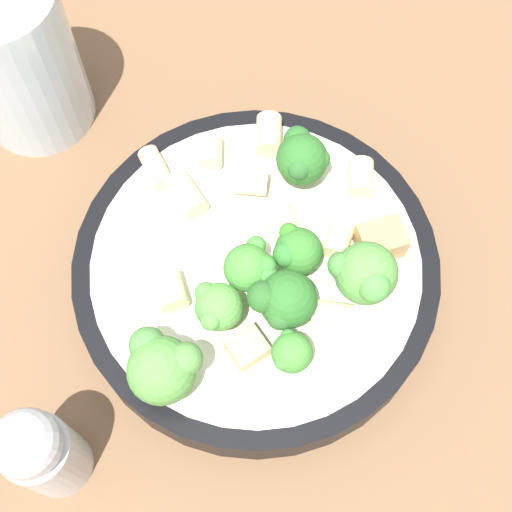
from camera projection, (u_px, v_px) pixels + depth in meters
name	position (u px, v px, depth m)	size (l,w,h in m)	color
ground_plane	(256.00, 281.00, 0.47)	(2.00, 2.00, 0.00)	brown
pasta_bowl	(256.00, 270.00, 0.46)	(0.23, 0.23, 0.03)	black
broccoli_floret_0	(296.00, 251.00, 0.43)	(0.03, 0.03, 0.03)	#93B766
broccoli_floret_1	(291.00, 353.00, 0.40)	(0.03, 0.02, 0.03)	#9EC175
broccoli_floret_2	(218.00, 307.00, 0.41)	(0.03, 0.03, 0.03)	#93B766
broccoli_floret_3	(302.00, 158.00, 0.45)	(0.03, 0.04, 0.04)	#84AD60
broccoli_floret_4	(365.00, 274.00, 0.41)	(0.04, 0.04, 0.05)	#84AD60
broccoli_floret_5	(284.00, 300.00, 0.41)	(0.04, 0.04, 0.04)	#93B766
broccoli_floret_6	(251.00, 268.00, 0.42)	(0.03, 0.03, 0.04)	#9EC175
broccoli_floret_7	(162.00, 366.00, 0.39)	(0.04, 0.04, 0.04)	#84AD60
rigatoni_0	(184.00, 196.00, 0.46)	(0.02, 0.02, 0.03)	beige
rigatoni_1	(333.00, 313.00, 0.43)	(0.01, 0.01, 0.03)	beige
rigatoni_2	(283.00, 227.00, 0.45)	(0.02, 0.02, 0.03)	beige
rigatoni_3	(210.00, 152.00, 0.47)	(0.02, 0.02, 0.02)	beige
rigatoni_4	(338.00, 240.00, 0.44)	(0.02, 0.02, 0.02)	beige
rigatoni_5	(251.00, 182.00, 0.46)	(0.02, 0.02, 0.02)	beige
rigatoni_6	(269.00, 134.00, 0.48)	(0.02, 0.02, 0.03)	beige
rigatoni_7	(171.00, 291.00, 0.43)	(0.02, 0.02, 0.02)	beige
rigatoni_8	(361.00, 178.00, 0.46)	(0.02, 0.02, 0.02)	beige
rigatoni_9	(159.00, 165.00, 0.47)	(0.01, 0.01, 0.03)	beige
chicken_chunk_0	(381.00, 240.00, 0.44)	(0.03, 0.02, 0.02)	tan
chicken_chunk_1	(247.00, 348.00, 0.42)	(0.02, 0.02, 0.01)	tan
drinking_glass	(22.00, 67.00, 0.48)	(0.08, 0.08, 0.12)	silver
pepper_shaker	(42.00, 453.00, 0.38)	(0.04, 0.04, 0.09)	silver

